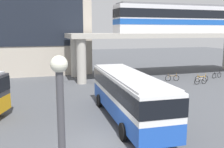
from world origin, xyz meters
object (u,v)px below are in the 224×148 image
object	(u,v)px
train	(179,19)
bicycle_orange	(202,79)
bus_main	(128,92)
bicycle_green	(145,83)
station_building	(2,21)
bicycle_silver	(201,81)
bicycle_brown	(172,78)
bicycle_black	(217,75)

from	to	relation	value
train	bicycle_orange	size ratio (longest dim) A/B	10.19
bus_main	bicycle_green	xyz separation A→B (m)	(5.74, 9.60, -1.63)
station_building	bicycle_orange	distance (m)	30.00
train	bus_main	distance (m)	21.16
bus_main	bicycle_silver	bearing A→B (deg)	34.90
train	bus_main	bearing A→B (deg)	-131.04
train	bicycle_brown	bearing A→B (deg)	-127.91
bicycle_brown	bicycle_black	world-z (taller)	same
bus_main	bicycle_silver	distance (m)	15.13
bicycle_silver	bicycle_black	xyz separation A→B (m)	(4.47, 2.66, 0.00)
bicycle_black	train	bearing A→B (deg)	130.00
bicycle_brown	bicycle_orange	size ratio (longest dim) A/B	0.99
bus_main	station_building	bearing A→B (deg)	111.12
bicycle_green	station_building	bearing A→B (deg)	133.18
station_building	bicycle_brown	world-z (taller)	station_building
bicycle_green	bicycle_black	distance (m)	11.19
bicycle_silver	train	bearing A→B (deg)	81.27
bicycle_orange	bicycle_black	bearing A→B (deg)	22.53
bicycle_green	bicycle_black	world-z (taller)	same
train	bicycle_orange	world-z (taller)	train
train	bus_main	xyz separation A→B (m)	(-13.37, -15.36, -5.77)
bicycle_silver	bicycle_orange	xyz separation A→B (m)	(1.07, 1.25, 0.00)
train	bicycle_silver	world-z (taller)	train
bicycle_green	bicycle_black	size ratio (longest dim) A/B	1.02
bicycle_green	bicycle_orange	distance (m)	7.66
bus_main	bicycle_green	bearing A→B (deg)	59.11
bicycle_green	bus_main	bearing A→B (deg)	-120.89
train	bus_main	size ratio (longest dim) A/B	1.63
bicycle_black	bicycle_green	bearing A→B (deg)	-171.45
bicycle_brown	bicycle_silver	xyz separation A→B (m)	(2.12, -2.70, 0.00)
bus_main	bicycle_orange	world-z (taller)	bus_main
station_building	bicycle_green	world-z (taller)	station_building
bicycle_brown	bicycle_green	world-z (taller)	same
bicycle_green	bicycle_orange	size ratio (longest dim) A/B	1.00
train	bicycle_brown	size ratio (longest dim) A/B	10.30
bus_main	bicycle_green	world-z (taller)	bus_main
station_building	train	distance (m)	26.28
bus_main	bicycle_silver	xyz separation A→B (m)	(12.33, 8.60, -1.63)
bicycle_silver	bicycle_orange	bearing A→B (deg)	49.41
bicycle_green	train	bearing A→B (deg)	37.05
station_building	train	bearing A→B (deg)	-25.62
bicycle_black	bicycle_orange	size ratio (longest dim) A/B	0.98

